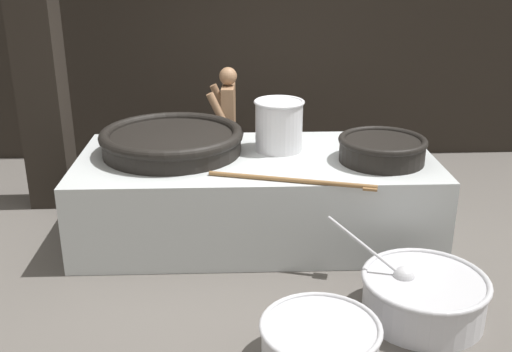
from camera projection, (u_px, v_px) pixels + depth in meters
ground_plane at (256, 232)px, 6.07m from camera, size 60.00×60.00×0.00m
support_pillar at (31, 3)px, 6.04m from camera, size 0.44×0.44×4.37m
hearth_platform at (256, 195)px, 5.92m from camera, size 3.43×1.59×0.82m
giant_wok_near at (172, 140)px, 5.84m from camera, size 1.40×1.40×0.24m
giant_wok_far at (382, 148)px, 5.59m from camera, size 0.83×0.83×0.24m
stock_pot at (279, 125)px, 5.87m from camera, size 0.50×0.50×0.50m
stirring_paddle at (298, 181)px, 5.12m from camera, size 1.43×0.46×0.04m
cook at (228, 125)px, 6.93m from camera, size 0.35×0.54×1.45m
prep_bowl_vegetables at (424, 294)px, 4.62m from camera, size 1.23×0.98×0.76m
prep_bowl_meat at (320, 343)px, 4.08m from camera, size 0.84×0.84×0.33m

